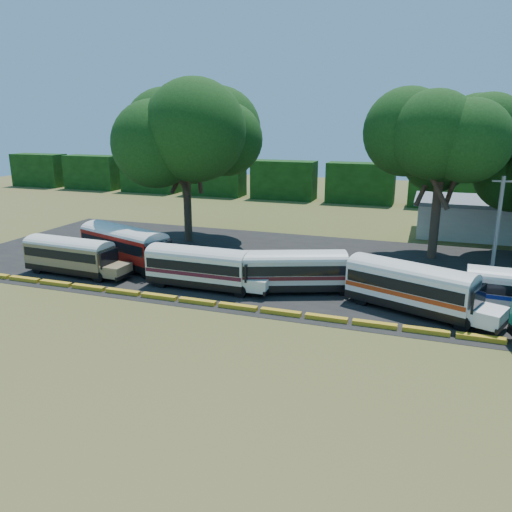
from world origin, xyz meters
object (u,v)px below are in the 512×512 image
(bus_red, at_px, (126,244))
(bus_white_red, at_px, (413,285))
(bus_beige, at_px, (71,254))
(tree_west, at_px, (185,134))
(bus_cream_west, at_px, (201,265))

(bus_red, relative_size, bus_white_red, 1.08)
(bus_beige, bearing_deg, tree_west, 78.36)
(bus_white_red, bearing_deg, bus_cream_west, -158.07)
(bus_cream_west, distance_m, tree_west, 17.90)
(bus_beige, bearing_deg, bus_red, 50.74)
(bus_beige, distance_m, tree_west, 16.83)
(bus_white_red, bearing_deg, tree_west, 171.39)
(bus_red, distance_m, tree_west, 13.65)
(bus_white_red, bearing_deg, bus_beige, -157.61)
(bus_red, bearing_deg, bus_beige, -112.64)
(bus_beige, xyz_separation_m, bus_red, (3.01, 3.28, 0.29))
(bus_cream_west, xyz_separation_m, tree_west, (-7.81, 13.33, 9.06))
(bus_red, distance_m, bus_white_red, 23.73)
(bus_cream_west, height_order, bus_white_red, bus_white_red)
(tree_west, bearing_deg, bus_red, -93.53)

